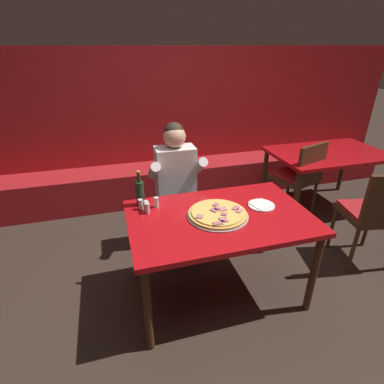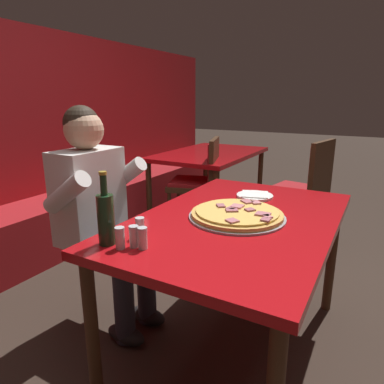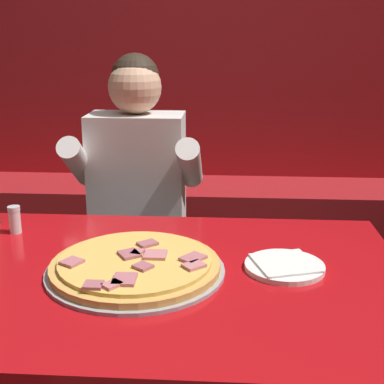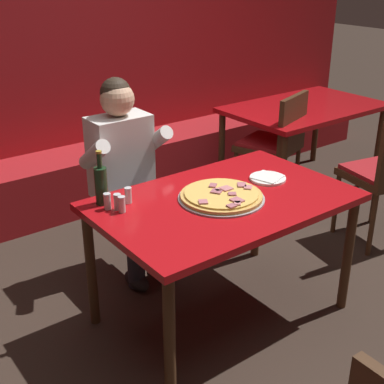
% 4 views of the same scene
% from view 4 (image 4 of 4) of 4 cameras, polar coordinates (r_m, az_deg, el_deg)
% --- Properties ---
extents(ground_plane, '(24.00, 24.00, 0.00)m').
position_cam_4_polar(ground_plane, '(3.25, 3.10, -12.79)').
color(ground_plane, '#33261E').
extents(booth_wall_panel, '(6.80, 0.16, 1.90)m').
position_cam_4_polar(booth_wall_panel, '(4.59, -14.65, 10.78)').
color(booth_wall_panel, '#A3191E').
rests_on(booth_wall_panel, ground_plane).
extents(booth_bench, '(6.46, 0.48, 0.46)m').
position_cam_4_polar(booth_bench, '(4.53, -12.10, 1.23)').
color(booth_bench, '#A3191E').
rests_on(booth_bench, ground_plane).
extents(main_dining_table, '(1.37, 0.88, 0.75)m').
position_cam_4_polar(main_dining_table, '(2.90, 3.39, -2.07)').
color(main_dining_table, '#422816').
rests_on(main_dining_table, ground_plane).
extents(pizza, '(0.46, 0.46, 0.05)m').
position_cam_4_polar(pizza, '(2.84, 3.20, -0.44)').
color(pizza, '#9E9EA3').
rests_on(pizza, main_dining_table).
extents(plate_white_paper, '(0.21, 0.21, 0.02)m').
position_cam_4_polar(plate_white_paper, '(3.12, 8.08, 1.48)').
color(plate_white_paper, white).
rests_on(plate_white_paper, main_dining_table).
extents(beer_bottle, '(0.07, 0.07, 0.29)m').
position_cam_4_polar(beer_bottle, '(2.79, -9.67, 0.83)').
color(beer_bottle, '#19381E').
rests_on(beer_bottle, main_dining_table).
extents(shaker_black_pepper, '(0.04, 0.04, 0.09)m').
position_cam_4_polar(shaker_black_pepper, '(2.76, -9.01, -1.06)').
color(shaker_black_pepper, silver).
rests_on(shaker_black_pepper, main_dining_table).
extents(shaker_parmesan, '(0.04, 0.04, 0.09)m').
position_cam_4_polar(shaker_parmesan, '(2.81, -6.81, -0.42)').
color(shaker_parmesan, silver).
rests_on(shaker_parmesan, main_dining_table).
extents(shaker_red_pepper_flakes, '(0.04, 0.04, 0.09)m').
position_cam_4_polar(shaker_red_pepper_flakes, '(2.71, -7.49, -1.39)').
color(shaker_red_pepper_flakes, silver).
rests_on(shaker_red_pepper_flakes, main_dining_table).
extents(shaker_oregano, '(0.04, 0.04, 0.09)m').
position_cam_4_polar(shaker_oregano, '(2.74, -7.95, -1.13)').
color(shaker_oregano, silver).
rests_on(shaker_oregano, main_dining_table).
extents(diner_seated_blue_shirt, '(0.53, 0.53, 1.27)m').
position_cam_4_polar(diner_seated_blue_shirt, '(3.37, -6.85, 2.27)').
color(diner_seated_blue_shirt, black).
rests_on(diner_seated_blue_shirt, ground_plane).
extents(dining_chair_far_right, '(0.56, 0.56, 0.95)m').
position_cam_4_polar(dining_chair_far_right, '(4.40, 9.04, 5.57)').
color(dining_chair_far_right, '#422816').
rests_on(dining_chair_far_right, ground_plane).
extents(background_dining_table, '(1.35, 0.85, 0.75)m').
position_cam_4_polar(background_dining_table, '(4.77, 11.88, 8.07)').
color(background_dining_table, '#422816').
rests_on(background_dining_table, ground_plane).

